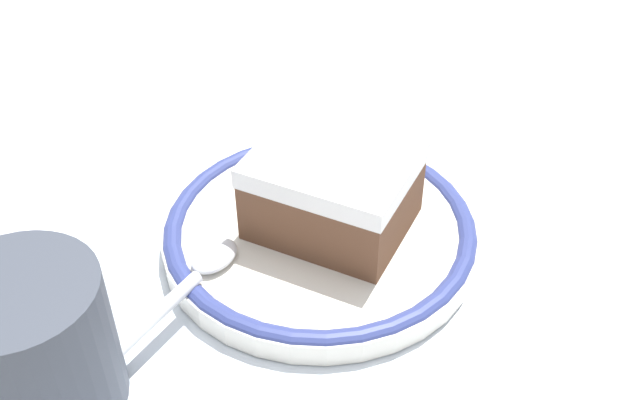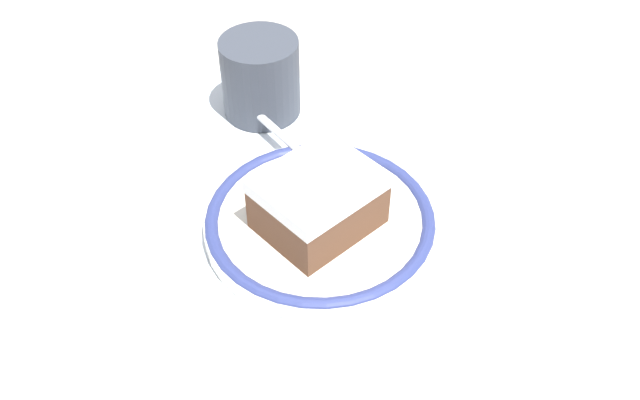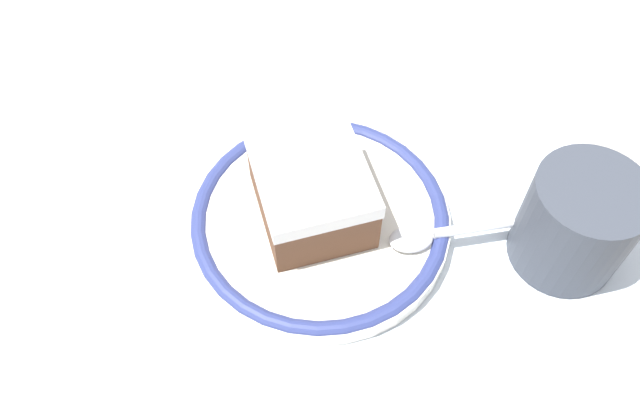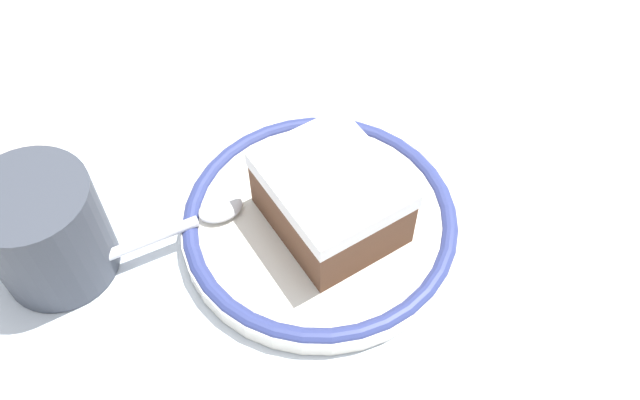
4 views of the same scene
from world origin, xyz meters
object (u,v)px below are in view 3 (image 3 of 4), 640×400
object	(u,v)px
spoon	(461,229)
cup	(574,227)
plate	(320,219)
cake_slice	(311,190)

from	to	relation	value
spoon	cup	world-z (taller)	cup
plate	spoon	xyz separation A→B (m)	(-0.09, -0.05, 0.01)
spoon	plate	bearing A→B (deg)	26.28
cake_slice	spoon	xyz separation A→B (m)	(-0.10, -0.05, -0.02)
spoon	cup	bearing A→B (deg)	-151.20
plate	cake_slice	xyz separation A→B (m)	(0.01, -0.00, 0.03)
cup	spoon	bearing A→B (deg)	28.80
plate	cup	distance (m)	0.18
spoon	cake_slice	bearing A→B (deg)	24.33
plate	cake_slice	size ratio (longest dim) A/B	1.63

